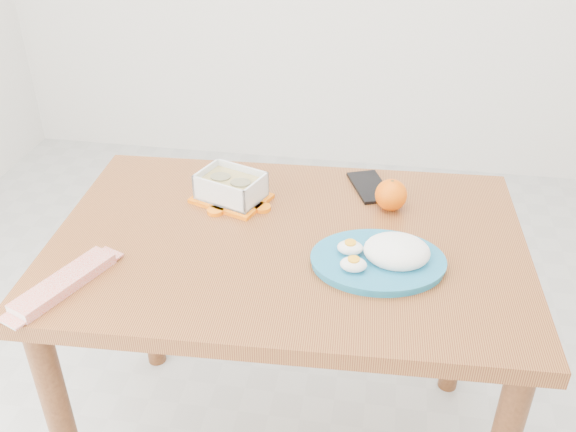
% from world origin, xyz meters
% --- Properties ---
extents(ground, '(3.50, 3.50, 0.00)m').
position_xyz_m(ground, '(0.00, 0.00, 0.00)').
color(ground, '#B7B7B2').
rests_on(ground, ground).
extents(dining_table, '(1.13, 0.78, 0.75)m').
position_xyz_m(dining_table, '(-0.02, -0.11, 0.64)').
color(dining_table, '#975F2A').
rests_on(dining_table, ground).
extents(food_container, '(0.21, 0.19, 0.08)m').
position_xyz_m(food_container, '(-0.19, 0.04, 0.79)').
color(food_container, orange).
rests_on(food_container, dining_table).
extents(orange_fruit, '(0.08, 0.08, 0.08)m').
position_xyz_m(orange_fruit, '(0.21, 0.06, 0.79)').
color(orange_fruit, '#FF5D05').
rests_on(orange_fruit, dining_table).
extents(rice_plate, '(0.32, 0.32, 0.08)m').
position_xyz_m(rice_plate, '(0.21, -0.18, 0.78)').
color(rice_plate, '#1B6F97').
rests_on(rice_plate, dining_table).
extents(candy_bar, '(0.15, 0.24, 0.02)m').
position_xyz_m(candy_bar, '(-0.45, -0.37, 0.76)').
color(candy_bar, red).
rests_on(candy_bar, dining_table).
extents(smartphone, '(0.13, 0.18, 0.01)m').
position_xyz_m(smartphone, '(0.16, 0.16, 0.75)').
color(smartphone, black).
rests_on(smartphone, dining_table).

